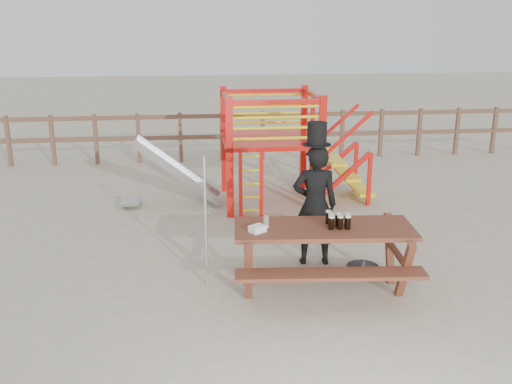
# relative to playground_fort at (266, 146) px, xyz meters

# --- Properties ---
(ground) EXTENTS (60.00, 60.00, 0.00)m
(ground) POSITION_rel_playground_fort_xyz_m (-0.12, -3.58, -1.07)
(ground) COLOR #C3B297
(ground) RESTS_ON ground
(back_fence) EXTENTS (15.09, 0.09, 1.20)m
(back_fence) POSITION_rel_playground_fort_xyz_m (-0.12, 3.42, -0.34)
(back_fence) COLOR brown
(back_fence) RESTS_ON ground
(playground_fort) EXTENTS (4.71, 1.84, 2.10)m
(playground_fort) POSITION_rel_playground_fort_xyz_m (0.00, 0.00, 0.00)
(playground_fort) COLOR red
(playground_fort) RESTS_ON ground
(picnic_table) EXTENTS (2.33, 1.71, 0.86)m
(picnic_table) POSITION_rel_playground_fort_xyz_m (0.24, -3.76, -0.53)
(picnic_table) COLOR brown
(picnic_table) RESTS_ON ground
(man_with_hat) EXTENTS (0.66, 0.47, 2.02)m
(man_with_hat) POSITION_rel_playground_fort_xyz_m (0.31, -2.90, -0.17)
(man_with_hat) COLOR black
(man_with_hat) RESTS_ON ground
(metal_pole) EXTENTS (0.04, 0.04, 1.72)m
(metal_pole) POSITION_rel_playground_fort_xyz_m (-1.22, -3.45, -0.21)
(metal_pole) COLOR #B2B2B7
(metal_pole) RESTS_ON ground
(parasol_base) EXTENTS (0.44, 0.44, 0.19)m
(parasol_base) POSITION_rel_playground_fort_xyz_m (0.90, -3.33, -1.02)
(parasol_base) COLOR #343439
(parasol_base) RESTS_ON ground
(paper_bag) EXTENTS (0.23, 0.22, 0.08)m
(paper_bag) POSITION_rel_playground_fort_xyz_m (-0.61, -3.85, -0.17)
(paper_bag) COLOR white
(paper_bag) RESTS_ON picnic_table
(stout_pints) EXTENTS (0.30, 0.29, 0.17)m
(stout_pints) POSITION_rel_playground_fort_xyz_m (0.40, -3.80, -0.13)
(stout_pints) COLOR black
(stout_pints) RESTS_ON picnic_table
(empty_glasses) EXTENTS (0.07, 0.07, 0.15)m
(empty_glasses) POSITION_rel_playground_fort_xyz_m (-0.48, -3.70, -0.14)
(empty_glasses) COLOR silver
(empty_glasses) RESTS_ON picnic_table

